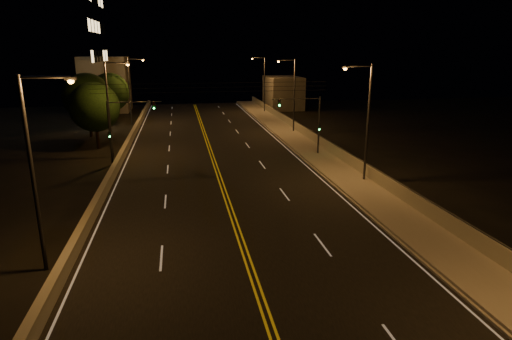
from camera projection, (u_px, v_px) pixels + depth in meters
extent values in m
cube|color=black|center=(226.00, 196.00, 32.61)|extent=(18.00, 120.00, 0.02)
cube|color=gray|center=(359.00, 186.00, 34.42)|extent=(3.60, 120.00, 0.30)
cube|color=gray|center=(337.00, 188.00, 34.12)|extent=(0.14, 120.00, 0.15)
cube|color=#9C9882|center=(379.00, 178.00, 34.53)|extent=(0.30, 120.00, 1.00)
cube|color=#9C9882|center=(100.00, 197.00, 30.94)|extent=(0.45, 120.00, 0.87)
cube|color=slate|center=(283.00, 93.00, 81.54)|extent=(6.00, 10.00, 5.96)
cube|color=slate|center=(106.00, 84.00, 77.07)|extent=(8.00, 8.00, 9.70)
cylinder|color=black|center=(379.00, 171.00, 34.38)|extent=(0.06, 120.00, 0.06)
cube|color=silver|center=(108.00, 202.00, 31.14)|extent=(0.12, 116.00, 0.00)
cube|color=silver|center=(333.00, 189.00, 34.08)|extent=(0.12, 116.00, 0.00)
cube|color=gold|center=(224.00, 196.00, 32.58)|extent=(0.12, 116.00, 0.00)
cube|color=gold|center=(228.00, 195.00, 32.64)|extent=(0.12, 116.00, 0.00)
cube|color=silver|center=(161.00, 258.00, 22.84)|extent=(0.12, 3.00, 0.00)
cube|color=silver|center=(165.00, 201.00, 31.37)|extent=(0.12, 3.00, 0.00)
cube|color=silver|center=(168.00, 169.00, 39.90)|extent=(0.12, 3.00, 0.00)
cube|color=silver|center=(169.00, 148.00, 48.43)|extent=(0.12, 3.00, 0.00)
cube|color=silver|center=(170.00, 134.00, 56.96)|extent=(0.12, 3.00, 0.00)
cube|color=silver|center=(171.00, 123.00, 65.49)|extent=(0.12, 3.00, 0.00)
cube|color=silver|center=(172.00, 114.00, 74.02)|extent=(0.12, 3.00, 0.00)
cube|color=silver|center=(172.00, 108.00, 82.55)|extent=(0.12, 3.00, 0.00)
cube|color=silver|center=(322.00, 244.00, 24.37)|extent=(0.12, 3.00, 0.00)
cube|color=silver|center=(284.00, 194.00, 32.90)|extent=(0.12, 3.00, 0.00)
cube|color=silver|center=(262.00, 165.00, 41.43)|extent=(0.12, 3.00, 0.00)
cube|color=silver|center=(248.00, 145.00, 49.96)|extent=(0.12, 3.00, 0.00)
cube|color=silver|center=(237.00, 131.00, 58.50)|extent=(0.12, 3.00, 0.00)
cube|color=silver|center=(229.00, 121.00, 67.03)|extent=(0.12, 3.00, 0.00)
cube|color=silver|center=(223.00, 113.00, 75.56)|extent=(0.12, 3.00, 0.00)
cube|color=silver|center=(219.00, 107.00, 84.09)|extent=(0.12, 3.00, 0.00)
cylinder|color=#2D2D33|center=(368.00, 126.00, 34.59)|extent=(0.20, 0.20, 9.68)
cylinder|color=#2D2D33|center=(359.00, 66.00, 33.14)|extent=(2.20, 0.12, 0.12)
cube|color=#2D2D33|center=(345.00, 67.00, 32.97)|extent=(0.50, 0.25, 0.14)
sphere|color=#FF9E2D|center=(345.00, 68.00, 32.99)|extent=(0.28, 0.28, 0.28)
cylinder|color=#2D2D33|center=(294.00, 97.00, 56.14)|extent=(0.20, 0.20, 9.68)
cylinder|color=#2D2D33|center=(287.00, 60.00, 54.69)|extent=(2.20, 0.12, 0.12)
cube|color=#2D2D33|center=(278.00, 61.00, 54.52)|extent=(0.50, 0.25, 0.14)
sphere|color=#FF9E2D|center=(278.00, 61.00, 54.54)|extent=(0.28, 0.28, 0.28)
cylinder|color=#2D2D33|center=(265.00, 85.00, 74.99)|extent=(0.20, 0.20, 9.68)
cylinder|color=#2D2D33|center=(258.00, 58.00, 73.54)|extent=(2.20, 0.12, 0.12)
cube|color=#2D2D33|center=(252.00, 58.00, 73.37)|extent=(0.50, 0.25, 0.14)
sphere|color=#FF9E2D|center=(252.00, 59.00, 73.40)|extent=(0.28, 0.28, 0.28)
cylinder|color=#2D2D33|center=(33.00, 178.00, 20.36)|extent=(0.20, 0.20, 9.68)
cylinder|color=#2D2D33|center=(45.00, 77.00, 19.28)|extent=(2.20, 0.12, 0.12)
cube|color=#2D2D33|center=(70.00, 79.00, 19.49)|extent=(0.50, 0.25, 0.14)
sphere|color=#FF9E2D|center=(71.00, 81.00, 19.51)|extent=(0.28, 0.28, 0.28)
cylinder|color=#2D2D33|center=(109.00, 111.00, 43.22)|extent=(0.20, 0.20, 9.68)
cylinder|color=#2D2D33|center=(116.00, 63.00, 42.14)|extent=(2.20, 0.12, 0.12)
cube|color=#2D2D33|center=(128.00, 64.00, 42.35)|extent=(0.50, 0.25, 0.14)
sphere|color=#FF9E2D|center=(128.00, 65.00, 42.38)|extent=(0.28, 0.28, 0.28)
cylinder|color=#2D2D33|center=(130.00, 92.00, 62.57)|extent=(0.20, 0.20, 9.68)
cylinder|color=#2D2D33|center=(135.00, 59.00, 61.49)|extent=(2.20, 0.12, 0.12)
cube|color=#2D2D33|center=(143.00, 59.00, 61.70)|extent=(0.50, 0.25, 0.14)
sphere|color=#FF9E2D|center=(143.00, 60.00, 61.72)|extent=(0.28, 0.28, 0.28)
cylinder|color=#2D2D33|center=(319.00, 127.00, 44.28)|extent=(0.18, 0.18, 6.20)
cylinder|color=#2D2D33|center=(296.00, 99.00, 43.07)|extent=(5.00, 0.10, 0.10)
cube|color=black|center=(279.00, 103.00, 42.86)|extent=(0.28, 0.18, 0.80)
sphere|color=#19FF4C|center=(279.00, 105.00, 42.83)|extent=(0.14, 0.14, 0.14)
cube|color=black|center=(319.00, 128.00, 44.16)|extent=(0.22, 0.14, 0.55)
cylinder|color=#2D2D33|center=(110.00, 133.00, 40.73)|extent=(0.18, 0.18, 6.20)
cylinder|color=#2D2D33|center=(135.00, 102.00, 40.37)|extent=(5.00, 0.10, 0.10)
cube|color=black|center=(154.00, 105.00, 40.77)|extent=(0.28, 0.18, 0.80)
sphere|color=#19FF4C|center=(154.00, 108.00, 40.73)|extent=(0.14, 0.14, 0.14)
cube|color=black|center=(110.00, 135.00, 40.61)|extent=(0.22, 0.14, 0.55)
cylinder|color=black|center=(213.00, 92.00, 39.73)|extent=(22.00, 0.03, 0.03)
cylinder|color=black|center=(213.00, 87.00, 39.63)|extent=(22.00, 0.03, 0.03)
cylinder|color=black|center=(213.00, 83.00, 39.52)|extent=(22.00, 0.03, 0.03)
cube|color=slate|center=(4.00, 11.00, 58.49)|extent=(24.00, 15.00, 31.79)
cylinder|color=black|center=(98.00, 137.00, 48.13)|extent=(0.36, 0.36, 2.59)
sphere|color=black|center=(94.00, 107.00, 47.22)|extent=(5.47, 5.47, 5.47)
cylinder|color=black|center=(90.00, 126.00, 54.76)|extent=(0.36, 0.36, 2.82)
sphere|color=black|center=(87.00, 97.00, 53.77)|extent=(5.95, 5.95, 5.95)
cylinder|color=black|center=(112.00, 115.00, 64.03)|extent=(0.36, 0.36, 2.66)
sphere|color=black|center=(110.00, 92.00, 63.10)|extent=(5.61, 5.61, 5.61)
cylinder|color=black|center=(110.00, 113.00, 68.09)|extent=(0.36, 0.36, 2.29)
sphere|color=black|center=(108.00, 94.00, 67.29)|extent=(4.84, 4.84, 4.84)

